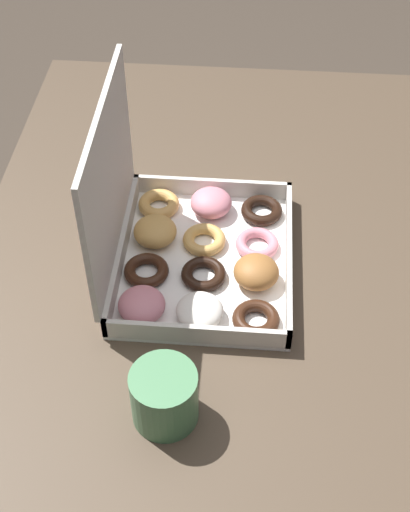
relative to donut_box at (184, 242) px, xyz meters
name	(u,v)px	position (x,y,z in m)	size (l,w,h in m)	color
ground_plane	(215,489)	(-0.03, -0.06, -0.77)	(8.00, 8.00, 0.00)	#42382D
dining_table	(218,319)	(-0.03, -0.06, -0.14)	(1.24, 0.82, 0.72)	#4C3D2D
donut_box	(184,242)	(0.00, 0.00, 0.00)	(0.33, 0.28, 0.29)	white
coffee_mug	(164,396)	(-0.28, 0.00, 0.00)	(0.09, 0.09, 0.09)	#4C8456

